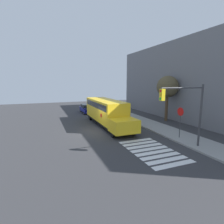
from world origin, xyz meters
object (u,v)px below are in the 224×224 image
stop_sign (180,118)px  traffic_light (188,107)px  tree_near_sidewalk (168,87)px  parked_car (87,109)px  school_bus (106,111)px

stop_sign → traffic_light: bearing=-33.4°
tree_near_sidewalk → parked_car: bearing=-140.5°
school_bus → stop_sign: school_bus is taller
stop_sign → traffic_light: size_ratio=0.59×
parked_car → traffic_light: size_ratio=0.85×
school_bus → parked_car: bearing=-179.6°
school_bus → parked_car: school_bus is taller
tree_near_sidewalk → traffic_light: bearing=-31.0°
parked_car → tree_near_sidewalk: size_ratio=0.71×
traffic_light → stop_sign: bearing=146.6°
parked_car → stop_sign: bearing=14.5°
traffic_light → tree_near_sidewalk: size_ratio=0.83×
stop_sign → parked_car: bearing=-165.5°
stop_sign → tree_near_sidewalk: (-6.88, 4.00, 2.56)m
stop_sign → traffic_light: (2.23, -1.47, 1.41)m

